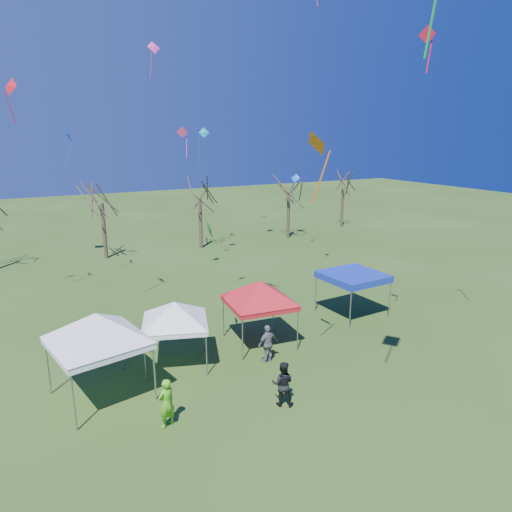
{
  "coord_description": "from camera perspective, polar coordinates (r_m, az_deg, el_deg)",
  "views": [
    {
      "loc": [
        -8.47,
        -14.35,
        10.03
      ],
      "look_at": [
        0.65,
        3.0,
        4.82
      ],
      "focal_mm": 32.0,
      "sensor_mm": 36.0,
      "label": 1
    }
  ],
  "objects": [
    {
      "name": "ground",
      "position": [
        19.45,
        2.51,
        -16.18
      ],
      "size": [
        140.0,
        140.0,
        0.0
      ],
      "primitive_type": "plane",
      "color": "#2C4B18",
      "rests_on": "ground"
    },
    {
      "name": "tree_2",
      "position": [
        39.38,
        -18.92,
        8.63
      ],
      "size": [
        3.71,
        3.71,
        8.18
      ],
      "color": "#3D2D21",
      "rests_on": "ground"
    },
    {
      "name": "tree_3",
      "position": [
        41.23,
        -7.11,
        9.26
      ],
      "size": [
        3.59,
        3.59,
        7.91
      ],
      "color": "#3D2D21",
      "rests_on": "ground"
    },
    {
      "name": "tree_4",
      "position": [
        45.33,
        4.15,
        9.81
      ],
      "size": [
        3.58,
        3.58,
        7.89
      ],
      "color": "#3D2D21",
      "rests_on": "ground"
    },
    {
      "name": "tree_5",
      "position": [
        51.85,
        10.92,
        9.85
      ],
      "size": [
        3.39,
        3.39,
        7.46
      ],
      "color": "#3D2D21",
      "rests_on": "ground"
    },
    {
      "name": "tent_white_west",
      "position": [
        18.42,
        -19.4,
        -7.45
      ],
      "size": [
        4.54,
        4.54,
        4.09
      ],
      "rotation": [
        0.0,
        0.0,
        0.2
      ],
      "color": "gray",
      "rests_on": "ground"
    },
    {
      "name": "tent_white_mid",
      "position": [
        20.41,
        -10.19,
        -6.2
      ],
      "size": [
        3.7,
        3.7,
        3.43
      ],
      "rotation": [
        0.0,
        0.0,
        -0.32
      ],
      "color": "gray",
      "rests_on": "ground"
    },
    {
      "name": "tent_red",
      "position": [
        22.02,
        0.42,
        -3.68
      ],
      "size": [
        4.23,
        4.23,
        3.75
      ],
      "rotation": [
        0.0,
        0.0,
        -0.1
      ],
      "color": "gray",
      "rests_on": "ground"
    },
    {
      "name": "tent_blue",
      "position": [
        26.4,
        12.05,
        -2.55
      ],
      "size": [
        3.32,
        3.32,
        2.47
      ],
      "rotation": [
        0.0,
        0.0,
        0.06
      ],
      "color": "gray",
      "rests_on": "ground"
    },
    {
      "name": "person_dark",
      "position": [
        18.02,
        3.35,
        -15.65
      ],
      "size": [
        1.09,
        1.04,
        1.77
      ],
      "primitive_type": "imported",
      "rotation": [
        0.0,
        0.0,
        2.54
      ],
      "color": "black",
      "rests_on": "ground"
    },
    {
      "name": "person_grey",
      "position": [
        21.02,
        1.48,
        -10.89
      ],
      "size": [
        1.1,
        0.6,
        1.79
      ],
      "primitive_type": "imported",
      "rotation": [
        0.0,
        0.0,
        3.3
      ],
      "color": "slate",
      "rests_on": "ground"
    },
    {
      "name": "person_green",
      "position": [
        17.13,
        -11.15,
        -17.58
      ],
      "size": [
        0.78,
        0.64,
        1.83
      ],
      "primitive_type": "imported",
      "rotation": [
        0.0,
        0.0,
        3.5
      ],
      "color": "#5DC11E",
      "rests_on": "ground"
    },
    {
      "name": "kite_19",
      "position": [
        37.77,
        -9.19,
        14.97
      ],
      "size": [
        0.92,
        0.73,
        2.47
      ],
      "rotation": [
        0.0,
        0.0,
        2.71
      ],
      "color": "#CE2D64",
      "rests_on": "ground"
    },
    {
      "name": "kite_13",
      "position": [
        32.15,
        -22.4,
        13.76
      ],
      "size": [
        0.82,
        1.06,
        2.43
      ],
      "rotation": [
        0.0,
        0.0,
        1.28
      ],
      "color": "blue",
      "rests_on": "ground"
    },
    {
      "name": "kite_12",
      "position": [
        45.13,
        4.93,
        9.6
      ],
      "size": [
        0.97,
        1.06,
        2.88
      ],
      "rotation": [
        0.0,
        0.0,
        5.35
      ],
      "color": "blue",
      "rests_on": "ground"
    },
    {
      "name": "kite_24",
      "position": [
        28.63,
        -12.68,
        24.01
      ],
      "size": [
        0.83,
        0.54,
        2.03
      ],
      "rotation": [
        0.0,
        0.0,
        0.17
      ],
      "color": "#FB37A8",
      "rests_on": "ground"
    },
    {
      "name": "kite_1",
      "position": [
        20.48,
        -5.79,
        3.36
      ],
      "size": [
        0.8,
        1.12,
        2.39
      ],
      "rotation": [
        0.0,
        0.0,
        1.16
      ],
      "color": "#21A218",
      "rests_on": "ground"
    },
    {
      "name": "kite_2",
      "position": [
        37.15,
        -28.39,
        18.13
      ],
      "size": [
        1.12,
        1.31,
        3.11
      ],
      "rotation": [
        0.0,
        0.0,
        5.31
      ],
      "color": "red",
      "rests_on": "ground"
    },
    {
      "name": "kite_22",
      "position": [
        35.92,
        -6.55,
        14.9
      ],
      "size": [
        0.95,
        0.89,
        2.89
      ],
      "rotation": [
        0.0,
        0.0,
        6.09
      ],
      "color": "#0BA7AE",
      "rests_on": "ground"
    },
    {
      "name": "kite_9",
      "position": [
        20.8,
        20.67,
        24.33
      ],
      "size": [
        0.41,
        0.7,
        1.79
      ],
      "rotation": [
        0.0,
        0.0,
        1.93
      ],
      "color": "red",
      "rests_on": "ground"
    },
    {
      "name": "kite_27",
      "position": [
        17.72,
        7.7,
        13.74
      ],
      "size": [
        0.74,
        1.14,
        2.71
      ],
      "rotation": [
        0.0,
        0.0,
        1.52
      ],
      "color": "#E45F0C",
      "rests_on": "ground"
    }
  ]
}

